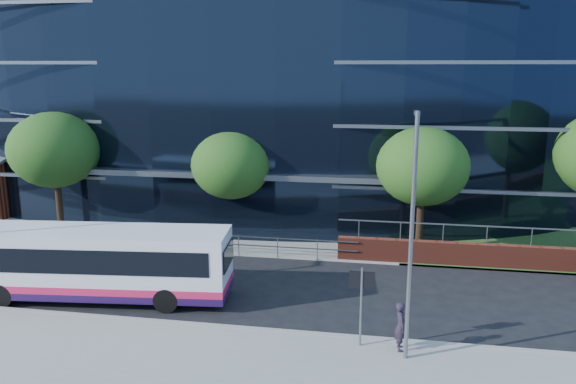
% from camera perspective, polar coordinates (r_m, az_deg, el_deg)
% --- Properties ---
extents(ground, '(200.00, 200.00, 0.00)m').
position_cam_1_polar(ground, '(22.03, -4.57, -12.72)').
color(ground, black).
rests_on(ground, ground).
extents(kerb, '(80.00, 0.25, 0.16)m').
position_cam_1_polar(kerb, '(21.12, -5.26, -13.67)').
color(kerb, gray).
rests_on(kerb, ground).
extents(yellow_line_outer, '(80.00, 0.08, 0.01)m').
position_cam_1_polar(yellow_line_outer, '(21.33, -5.12, -13.61)').
color(yellow_line_outer, gold).
rests_on(yellow_line_outer, ground).
extents(yellow_line_inner, '(80.00, 0.08, 0.01)m').
position_cam_1_polar(yellow_line_inner, '(21.46, -5.01, -13.44)').
color(yellow_line_inner, gold).
rests_on(yellow_line_inner, ground).
extents(far_forecourt, '(50.00, 8.00, 0.10)m').
position_cam_1_polar(far_forecourt, '(33.54, -9.91, -3.73)').
color(far_forecourt, gray).
rests_on(far_forecourt, ground).
extents(glass_office, '(44.00, 23.10, 16.00)m').
position_cam_1_polar(glass_office, '(41.12, -3.00, 10.70)').
color(glass_office, black).
rests_on(glass_office, ground).
extents(guard_railings, '(24.00, 0.05, 1.10)m').
position_cam_1_polar(guard_railings, '(30.55, -16.02, -4.18)').
color(guard_railings, slate).
rests_on(guard_railings, ground).
extents(street_sign, '(0.85, 0.09, 2.80)m').
position_cam_1_polar(street_sign, '(19.12, 7.48, -9.85)').
color(street_sign, slate).
rests_on(street_sign, pavement_near).
extents(tree_far_a, '(4.95, 4.95, 6.98)m').
position_cam_1_polar(tree_far_a, '(33.83, -22.65, 3.96)').
color(tree_far_a, black).
rests_on(tree_far_a, ground).
extents(tree_far_b, '(4.29, 4.29, 6.05)m').
position_cam_1_polar(tree_far_b, '(30.31, -5.80, 2.71)').
color(tree_far_b, black).
rests_on(tree_far_b, ground).
extents(tree_far_c, '(4.62, 4.62, 6.51)m').
position_cam_1_polar(tree_far_c, '(28.73, 13.52, 2.53)').
color(tree_far_c, black).
rests_on(tree_far_c, ground).
extents(streetlight_east, '(0.15, 0.77, 8.00)m').
position_cam_1_polar(streetlight_east, '(17.82, 12.45, -3.93)').
color(streetlight_east, slate).
rests_on(streetlight_east, pavement_near).
extents(city_bus, '(11.12, 3.58, 2.96)m').
position_cam_1_polar(city_bus, '(24.40, -18.64, -6.82)').
color(city_bus, silver).
rests_on(city_bus, ground).
extents(pedestrian, '(0.48, 0.66, 1.68)m').
position_cam_1_polar(pedestrian, '(19.53, 11.38, -13.22)').
color(pedestrian, black).
rests_on(pedestrian, pavement_near).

